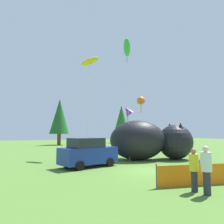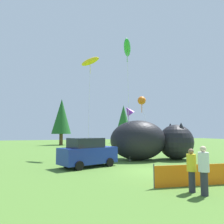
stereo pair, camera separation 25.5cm
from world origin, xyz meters
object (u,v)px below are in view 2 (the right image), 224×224
object	(u,v)px
inflatable_cat	(150,142)
kite_purple_delta	(129,111)
kite_green_fish	(127,48)
parked_car	(88,153)
folding_chair	(197,165)
kite_orange_flower	(142,101)
kite_yellow_hero	(90,62)
spectator_in_green_shirt	(192,168)
spectator_in_red_shirt	(204,168)

from	to	relation	value
inflatable_cat	kite_purple_delta	world-z (taller)	kite_purple_delta
kite_purple_delta	kite_green_fish	bearing A→B (deg)	-116.33
parked_car	kite_purple_delta	size ratio (longest dim) A/B	0.81
inflatable_cat	kite_purple_delta	size ratio (longest dim) A/B	1.43
folding_chair	kite_green_fish	size ratio (longest dim) A/B	0.08
kite_orange_flower	kite_yellow_hero	distance (m)	6.77
folding_chair	kite_yellow_hero	xyz separation A→B (m)	(-3.67, 10.84, 9.22)
kite_orange_flower	kite_green_fish	xyz separation A→B (m)	(-3.11, -3.10, 4.19)
spectator_in_green_shirt	spectator_in_red_shirt	bearing A→B (deg)	-78.25
folding_chair	inflatable_cat	xyz separation A→B (m)	(0.83, 6.71, 1.12)
parked_car	folding_chair	xyz separation A→B (m)	(5.41, -4.86, -0.50)
folding_chair	kite_orange_flower	bearing A→B (deg)	-49.61
spectator_in_red_shirt	kite_purple_delta	size ratio (longest dim) A/B	0.35
spectator_in_red_shirt	kite_purple_delta	distance (m)	15.73
inflatable_cat	kite_green_fish	size ratio (longest dim) A/B	0.74
parked_car	kite_yellow_hero	xyz separation A→B (m)	(1.74, 5.98, 8.72)
folding_chair	kite_green_fish	xyz separation A→B (m)	(-1.34, 6.76, 9.49)
folding_chair	kite_purple_delta	distance (m)	12.02
kite_purple_delta	kite_yellow_hero	bearing A→B (deg)	-175.71
kite_yellow_hero	kite_purple_delta	bearing A→B (deg)	4.29
kite_yellow_hero	inflatable_cat	bearing A→B (deg)	-42.57
spectator_in_red_shirt	kite_yellow_hero	world-z (taller)	kite_yellow_hero
kite_orange_flower	kite_green_fish	size ratio (longest dim) A/B	0.59
spectator_in_green_shirt	folding_chair	bearing A→B (deg)	45.36
spectator_in_green_shirt	kite_green_fish	size ratio (longest dim) A/B	0.17
folding_chair	kite_purple_delta	bearing A→B (deg)	-43.78
parked_car	inflatable_cat	size ratio (longest dim) A/B	0.56
kite_yellow_hero	kite_purple_delta	distance (m)	6.68
kite_green_fish	spectator_in_green_shirt	bearing A→B (deg)	-99.73
inflatable_cat	spectator_in_red_shirt	xyz separation A→B (m)	(-3.73, -10.34, -0.58)
folding_chair	spectator_in_green_shirt	size ratio (longest dim) A/B	0.48
kite_yellow_hero	kite_purple_delta	xyz separation A→B (m)	(4.52, 0.34, -4.90)
spectator_in_red_shirt	inflatable_cat	bearing A→B (deg)	70.14
kite_orange_flower	inflatable_cat	bearing A→B (deg)	-106.69
kite_purple_delta	spectator_in_green_shirt	bearing A→B (deg)	-105.21
parked_car	kite_yellow_hero	size ratio (longest dim) A/B	0.43
inflatable_cat	kite_green_fish	bearing A→B (deg)	-168.15
spectator_in_red_shirt	spectator_in_green_shirt	world-z (taller)	spectator_in_red_shirt
spectator_in_red_shirt	kite_green_fish	distance (m)	13.79
kite_yellow_hero	kite_purple_delta	size ratio (longest dim) A/B	1.88
kite_purple_delta	parked_car	bearing A→B (deg)	-134.71
inflatable_cat	kite_green_fish	xyz separation A→B (m)	(-2.17, 0.04, 8.37)
spectator_in_green_shirt	kite_yellow_hero	size ratio (longest dim) A/B	0.17
spectator_in_red_shirt	folding_chair	bearing A→B (deg)	51.25
spectator_in_green_shirt	kite_orange_flower	xyz separation A→B (m)	(4.79, 12.91, 4.84)
inflatable_cat	kite_green_fish	distance (m)	8.64
parked_car	kite_green_fish	bearing A→B (deg)	6.32
spectator_in_red_shirt	kite_orange_flower	bearing A→B (deg)	70.87
kite_green_fish	kite_purple_delta	size ratio (longest dim) A/B	1.92
inflatable_cat	kite_orange_flower	xyz separation A→B (m)	(0.94, 3.14, 4.18)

